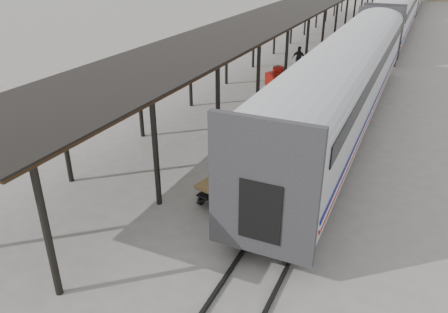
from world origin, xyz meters
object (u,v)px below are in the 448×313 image
luggage_tug (276,77)px  pedestrian (299,59)px  baggage_cart (228,183)px  porter (227,165)px

luggage_tug → pedestrian: 4.08m
luggage_tug → pedestrian: size_ratio=0.82×
luggage_tug → pedestrian: (0.40, 4.04, 0.39)m
baggage_cart → pedestrian: size_ratio=1.41×
baggage_cart → porter: porter is taller
luggage_tug → porter: bearing=-54.2°
pedestrian → luggage_tug: bearing=87.3°
luggage_tug → baggage_cart: bearing=-54.6°
baggage_cart → luggage_tug: size_ratio=1.72×
luggage_tug → pedestrian: bearing=108.0°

